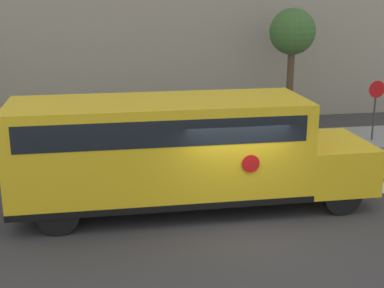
% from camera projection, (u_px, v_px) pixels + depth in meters
% --- Properties ---
extents(ground_plane, '(60.00, 60.00, 0.00)m').
position_uv_depth(ground_plane, '(234.00, 220.00, 13.58)').
color(ground_plane, '#3A3838').
extents(sidewalk_strip, '(44.00, 3.00, 0.15)m').
position_uv_depth(sidewalk_strip, '(191.00, 146.00, 19.72)').
color(sidewalk_strip, gray).
rests_on(sidewalk_strip, ground).
extents(school_bus, '(9.39, 2.57, 2.95)m').
position_uv_depth(school_bus, '(176.00, 148.00, 13.84)').
color(school_bus, yellow).
rests_on(school_bus, ground).
extents(stop_sign, '(0.64, 0.10, 2.42)m').
position_uv_depth(stop_sign, '(375.00, 103.00, 19.93)').
color(stop_sign, '#38383A').
rests_on(stop_sign, ground).
extents(tree_far_sidewalk, '(1.88, 1.88, 4.96)m').
position_uv_depth(tree_far_sidewalk, '(292.00, 34.00, 21.68)').
color(tree_far_sidewalk, brown).
rests_on(tree_far_sidewalk, ground).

